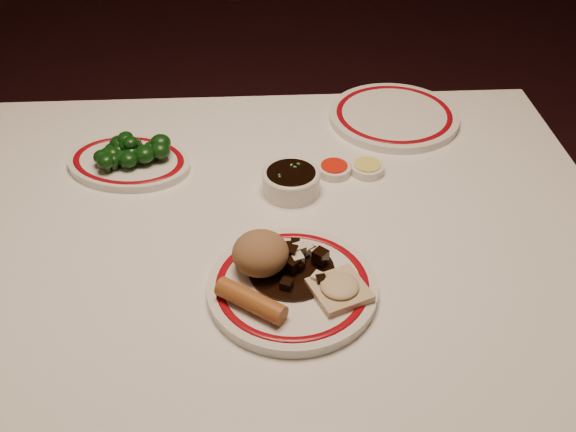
{
  "coord_description": "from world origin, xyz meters",
  "views": [
    {
      "loc": [
        -0.01,
        -0.84,
        1.45
      ],
      "look_at": [
        0.04,
        -0.04,
        0.8
      ],
      "focal_mm": 40.0,
      "sensor_mm": 36.0,
      "label": 1
    }
  ],
  "objects_px": {
    "dining_table": "(266,263)",
    "fried_wonton": "(339,288)",
    "broccoli_plate": "(129,162)",
    "spring_roll": "(251,301)",
    "stirfry_heap": "(295,265)",
    "rice_mound": "(261,253)",
    "broccoli_pile": "(130,150)",
    "main_plate": "(292,287)",
    "soy_bowl": "(291,182)"
  },
  "relations": [
    {
      "from": "spring_roll",
      "to": "soy_bowl",
      "type": "relative_size",
      "value": 1.06
    },
    {
      "from": "dining_table",
      "to": "spring_roll",
      "type": "height_order",
      "value": "spring_roll"
    },
    {
      "from": "spring_roll",
      "to": "rice_mound",
      "type": "bearing_deg",
      "value": 25.51
    },
    {
      "from": "main_plate",
      "to": "rice_mound",
      "type": "distance_m",
      "value": 0.07
    },
    {
      "from": "fried_wonton",
      "to": "rice_mound",
      "type": "bearing_deg",
      "value": 152.34
    },
    {
      "from": "dining_table",
      "to": "fried_wonton",
      "type": "height_order",
      "value": "fried_wonton"
    },
    {
      "from": "spring_roll",
      "to": "broccoli_pile",
      "type": "height_order",
      "value": "broccoli_pile"
    },
    {
      "from": "rice_mound",
      "to": "main_plate",
      "type": "bearing_deg",
      "value": -37.44
    },
    {
      "from": "spring_roll",
      "to": "broccoli_plate",
      "type": "relative_size",
      "value": 0.39
    },
    {
      "from": "broccoli_plate",
      "to": "broccoli_pile",
      "type": "xyz_separation_m",
      "value": [
        0.01,
        -0.0,
        0.03
      ]
    },
    {
      "from": "fried_wonton",
      "to": "broccoli_plate",
      "type": "distance_m",
      "value": 0.52
    },
    {
      "from": "rice_mound",
      "to": "broccoli_pile",
      "type": "relative_size",
      "value": 0.61
    },
    {
      "from": "dining_table",
      "to": "stirfry_heap",
      "type": "xyz_separation_m",
      "value": [
        0.04,
        -0.14,
        0.12
      ]
    },
    {
      "from": "rice_mound",
      "to": "broccoli_pile",
      "type": "height_order",
      "value": "rice_mound"
    },
    {
      "from": "rice_mound",
      "to": "stirfry_heap",
      "type": "height_order",
      "value": "rice_mound"
    },
    {
      "from": "main_plate",
      "to": "soy_bowl",
      "type": "height_order",
      "value": "soy_bowl"
    },
    {
      "from": "dining_table",
      "to": "spring_roll",
      "type": "distance_m",
      "value": 0.25
    },
    {
      "from": "dining_table",
      "to": "broccoli_plate",
      "type": "distance_m",
      "value": 0.33
    },
    {
      "from": "main_plate",
      "to": "broccoli_pile",
      "type": "bearing_deg",
      "value": 129.29
    },
    {
      "from": "main_plate",
      "to": "broccoli_pile",
      "type": "relative_size",
      "value": 2.09
    },
    {
      "from": "dining_table",
      "to": "stirfry_heap",
      "type": "height_order",
      "value": "stirfry_heap"
    },
    {
      "from": "spring_roll",
      "to": "main_plate",
      "type": "bearing_deg",
      "value": -16.6
    },
    {
      "from": "broccoli_plate",
      "to": "soy_bowl",
      "type": "xyz_separation_m",
      "value": [
        0.3,
        -0.1,
        0.01
      ]
    },
    {
      "from": "broccoli_plate",
      "to": "broccoli_pile",
      "type": "relative_size",
      "value": 1.98
    },
    {
      "from": "spring_roll",
      "to": "broccoli_pile",
      "type": "bearing_deg",
      "value": 65.82
    },
    {
      "from": "fried_wonton",
      "to": "spring_roll",
      "type": "bearing_deg",
      "value": -170.17
    },
    {
      "from": "dining_table",
      "to": "fried_wonton",
      "type": "bearing_deg",
      "value": -61.0
    },
    {
      "from": "dining_table",
      "to": "rice_mound",
      "type": "height_order",
      "value": "rice_mound"
    },
    {
      "from": "dining_table",
      "to": "soy_bowl",
      "type": "distance_m",
      "value": 0.15
    },
    {
      "from": "rice_mound",
      "to": "fried_wonton",
      "type": "bearing_deg",
      "value": -27.66
    },
    {
      "from": "dining_table",
      "to": "main_plate",
      "type": "distance_m",
      "value": 0.2
    },
    {
      "from": "broccoli_plate",
      "to": "broccoli_pile",
      "type": "distance_m",
      "value": 0.03
    },
    {
      "from": "dining_table",
      "to": "main_plate",
      "type": "relative_size",
      "value": 4.04
    },
    {
      "from": "main_plate",
      "to": "soy_bowl",
      "type": "xyz_separation_m",
      "value": [
        0.01,
        0.25,
        0.01
      ]
    },
    {
      "from": "fried_wonton",
      "to": "soy_bowl",
      "type": "height_order",
      "value": "soy_bowl"
    },
    {
      "from": "stirfry_heap",
      "to": "broccoli_plate",
      "type": "distance_m",
      "value": 0.44
    },
    {
      "from": "dining_table",
      "to": "fried_wonton",
      "type": "xyz_separation_m",
      "value": [
        0.1,
        -0.19,
        0.12
      ]
    },
    {
      "from": "dining_table",
      "to": "main_plate",
      "type": "height_order",
      "value": "main_plate"
    },
    {
      "from": "spring_roll",
      "to": "stirfry_heap",
      "type": "bearing_deg",
      "value": -4.92
    },
    {
      "from": "fried_wonton",
      "to": "soy_bowl",
      "type": "distance_m",
      "value": 0.28
    },
    {
      "from": "dining_table",
      "to": "broccoli_pile",
      "type": "relative_size",
      "value": 8.47
    },
    {
      "from": "main_plate",
      "to": "stirfry_heap",
      "type": "xyz_separation_m",
      "value": [
        0.01,
        0.03,
        0.02
      ]
    },
    {
      "from": "main_plate",
      "to": "broccoli_pile",
      "type": "xyz_separation_m",
      "value": [
        -0.28,
        0.35,
        0.03
      ]
    },
    {
      "from": "stirfry_heap",
      "to": "fried_wonton",
      "type": "bearing_deg",
      "value": -40.8
    },
    {
      "from": "spring_roll",
      "to": "broccoli_plate",
      "type": "height_order",
      "value": "spring_roll"
    },
    {
      "from": "spring_roll",
      "to": "broccoli_pile",
      "type": "relative_size",
      "value": 0.77
    },
    {
      "from": "rice_mound",
      "to": "stirfry_heap",
      "type": "bearing_deg",
      "value": -6.33
    },
    {
      "from": "main_plate",
      "to": "stirfry_heap",
      "type": "height_order",
      "value": "stirfry_heap"
    },
    {
      "from": "stirfry_heap",
      "to": "broccoli_pile",
      "type": "bearing_deg",
      "value": 132.32
    },
    {
      "from": "main_plate",
      "to": "rice_mound",
      "type": "xyz_separation_m",
      "value": [
        -0.05,
        0.04,
        0.04
      ]
    }
  ]
}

